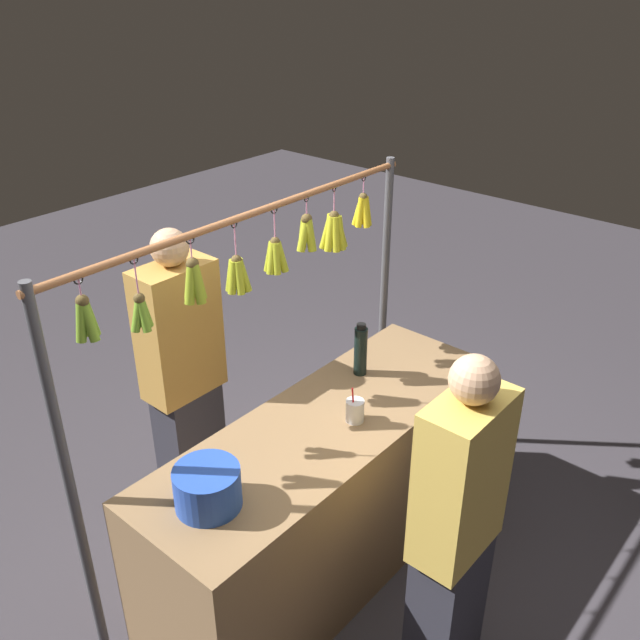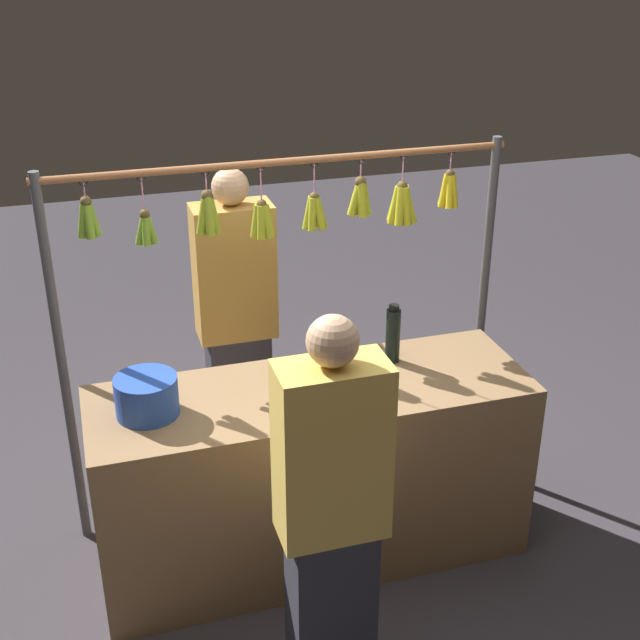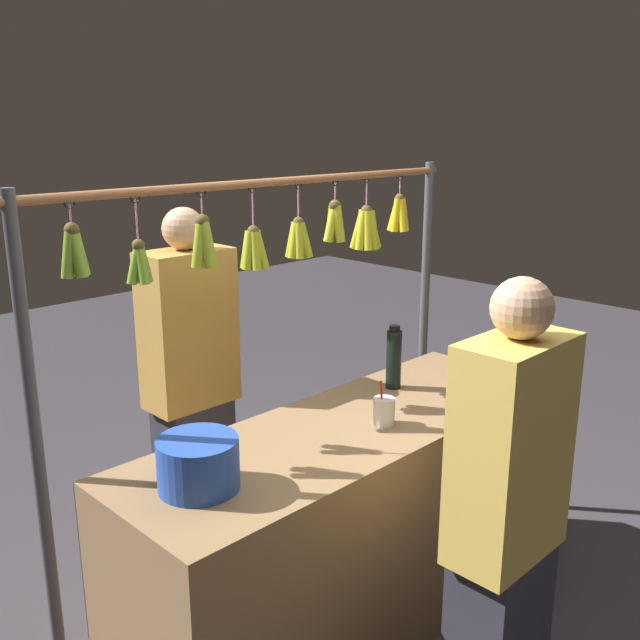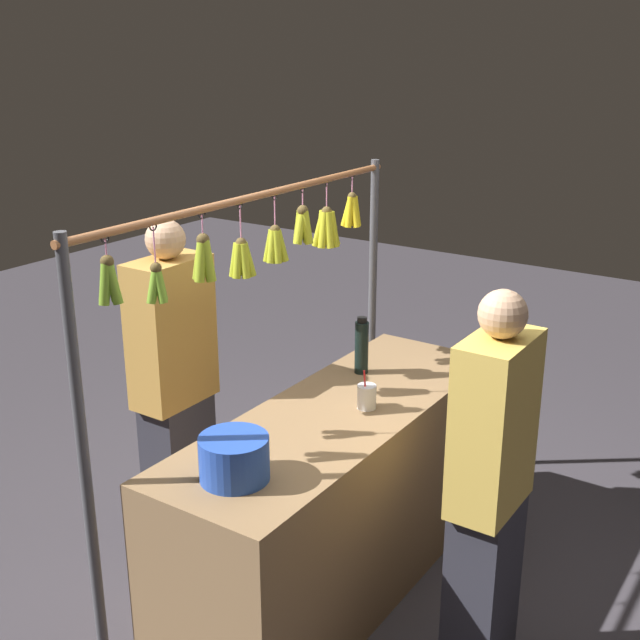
% 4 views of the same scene
% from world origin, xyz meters
% --- Properties ---
extents(ground_plane, '(12.00, 12.00, 0.00)m').
position_xyz_m(ground_plane, '(0.00, 0.00, 0.00)').
color(ground_plane, '#3D3940').
extents(market_counter, '(1.92, 0.63, 0.88)m').
position_xyz_m(market_counter, '(0.00, 0.00, 0.44)').
color(market_counter, olive).
rests_on(market_counter, ground).
extents(display_rack, '(2.10, 0.13, 1.81)m').
position_xyz_m(display_rack, '(-0.04, -0.43, 1.34)').
color(display_rack, '#4C4C51').
rests_on(display_rack, ground).
extents(water_bottle, '(0.07, 0.07, 0.28)m').
position_xyz_m(water_bottle, '(-0.42, -0.14, 1.01)').
color(water_bottle, black).
rests_on(water_bottle, market_counter).
extents(blue_bucket, '(0.26, 0.26, 0.17)m').
position_xyz_m(blue_bucket, '(0.70, 0.00, 0.96)').
color(blue_bucket, blue).
rests_on(blue_bucket, market_counter).
extents(drink_cup, '(0.08, 0.08, 0.18)m').
position_xyz_m(drink_cup, '(-0.09, 0.09, 0.93)').
color(drink_cup, silver).
rests_on(drink_cup, market_counter).
extents(vendor_person, '(0.39, 0.21, 1.65)m').
position_xyz_m(vendor_person, '(0.16, -0.80, 0.82)').
color(vendor_person, '#2D2D38').
rests_on(vendor_person, ground).
extents(customer_person, '(0.38, 0.20, 1.59)m').
position_xyz_m(customer_person, '(0.15, 0.77, 0.79)').
color(customer_person, '#2D2D38').
rests_on(customer_person, ground).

